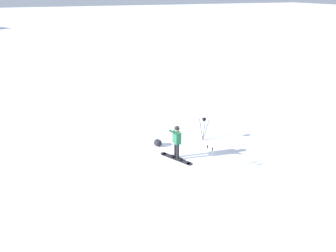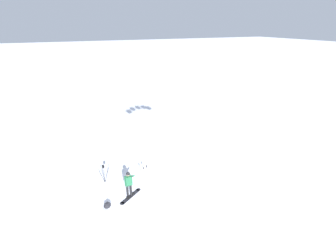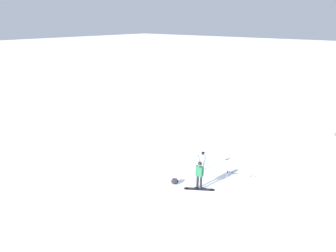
% 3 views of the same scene
% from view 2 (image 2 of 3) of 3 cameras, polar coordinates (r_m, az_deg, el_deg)
% --- Properties ---
extents(ground_plane, '(300.00, 300.00, 0.00)m').
position_cam_2_polar(ground_plane, '(15.97, -6.47, -15.59)').
color(ground_plane, white).
extents(snowboarder, '(0.53, 0.67, 1.80)m').
position_cam_2_polar(snowboarder, '(15.23, -9.24, -12.80)').
color(snowboarder, black).
rests_on(snowboarder, ground_plane).
extents(snowboard, '(1.57, 1.14, 0.10)m').
position_cam_2_polar(snowboard, '(15.85, -8.78, -15.96)').
color(snowboard, black).
rests_on(snowboard, ground_plane).
extents(gear_bag_large, '(0.58, 0.56, 0.33)m').
position_cam_2_polar(gear_bag_large, '(15.24, -14.08, -17.62)').
color(gear_bag_large, black).
rests_on(gear_bag_large, ground_plane).
extents(camera_tripod, '(0.67, 0.49, 1.33)m').
position_cam_2_polar(camera_tripod, '(16.84, -14.91, -10.06)').
color(camera_tripod, '#262628').
rests_on(camera_tripod, ground_plane).
extents(ski_poles, '(0.33, 0.22, 1.24)m').
position_cam_2_polar(ski_poles, '(16.48, -5.34, -10.66)').
color(ski_poles, gray).
rests_on(ski_poles, ground_plane).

